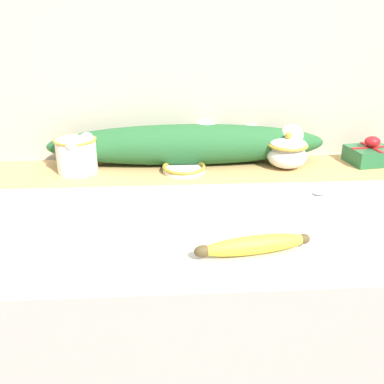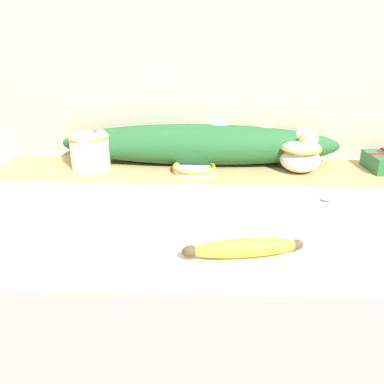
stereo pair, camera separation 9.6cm
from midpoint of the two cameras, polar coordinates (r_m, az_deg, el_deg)
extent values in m
cube|color=#B7B2AD|center=(1.28, 2.73, -20.30)|extent=(1.28, 0.72, 0.90)
cube|color=#B7AD99|center=(1.32, 3.38, 17.51)|extent=(2.08, 0.04, 2.40)
cube|color=tan|center=(1.24, 3.12, 2.91)|extent=(1.18, 0.23, 0.00)
cylinder|color=white|center=(1.26, -11.33, 5.22)|extent=(0.11, 0.11, 0.10)
torus|color=#B79333|center=(1.25, -11.49, 7.21)|extent=(0.12, 0.12, 0.01)
torus|color=white|center=(1.32, -10.70, 6.41)|extent=(0.05, 0.01, 0.05)
ellipsoid|color=white|center=(1.20, -12.05, 6.42)|extent=(0.03, 0.02, 0.02)
ellipsoid|color=white|center=(1.27, 16.33, 4.17)|extent=(0.11, 0.11, 0.07)
torus|color=#B79333|center=(1.26, 16.50, 5.61)|extent=(0.12, 0.12, 0.01)
ellipsoid|color=white|center=(1.26, 16.53, 5.86)|extent=(0.11, 0.11, 0.02)
sphere|color=#B79333|center=(1.25, 16.64, 6.84)|extent=(0.02, 0.02, 0.02)
cylinder|color=white|center=(1.22, 2.51, 2.92)|extent=(0.12, 0.12, 0.01)
torus|color=#B79333|center=(1.22, 2.52, 3.36)|extent=(0.12, 0.12, 0.01)
ellipsoid|color=yellow|center=(0.81, 10.51, -7.44)|extent=(0.22, 0.07, 0.04)
ellipsoid|color=brown|center=(0.79, 3.55, -8.00)|extent=(0.04, 0.03, 0.02)
ellipsoid|color=brown|center=(0.85, 16.98, -6.82)|extent=(0.03, 0.02, 0.02)
cube|color=silver|center=(1.09, 15.92, -0.92)|extent=(0.12, 0.01, 0.00)
ellipsoid|color=silver|center=(1.10, 19.92, -0.87)|extent=(0.03, 0.02, 0.01)
ellipsoid|color=#235B2D|center=(1.27, 3.17, 6.30)|extent=(0.82, 0.13, 0.12)
sphere|color=silver|center=(1.28, -9.91, 6.83)|extent=(0.06, 0.06, 0.06)
sphere|color=silver|center=(1.27, -5.03, 7.14)|extent=(0.06, 0.06, 0.06)
sphere|color=silver|center=(1.29, 0.67, 7.20)|extent=(0.06, 0.06, 0.06)
sphere|color=silver|center=(1.29, 5.76, 7.94)|extent=(0.08, 0.08, 0.08)
sphere|color=silver|center=(1.30, 11.82, 7.25)|extent=(0.06, 0.06, 0.06)
sphere|color=silver|center=(1.30, 17.05, 6.72)|extent=(0.07, 0.07, 0.07)
camera|label=1|loc=(0.05, -87.14, 1.19)|focal=40.00mm
camera|label=2|loc=(0.05, 92.86, -1.19)|focal=40.00mm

